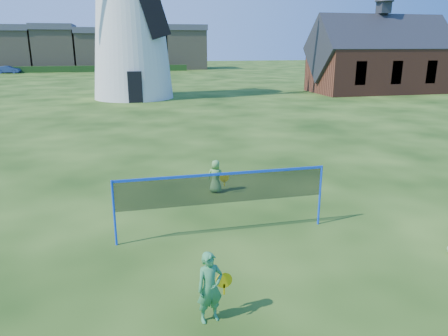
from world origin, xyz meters
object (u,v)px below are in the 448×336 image
car_right (8,70)px  player_girl (210,287)px  windmill (130,12)px  player_boy (216,176)px  chapel (378,60)px  badminton_net (223,189)px

car_right → player_girl: bearing=-158.0°
windmill → player_boy: bearing=-86.2°
windmill → chapel: size_ratio=1.63×
chapel → player_boy: chapel is taller
player_boy → chapel: bearing=-106.5°
player_girl → player_boy: 6.29m
badminton_net → player_girl: bearing=-106.8°
badminton_net → car_right: size_ratio=1.43×
player_girl → chapel: bearing=41.2°
player_girl → car_right: bearing=93.0°
badminton_net → player_girl: size_ratio=4.10×
chapel → car_right: 56.07m
player_girl → car_right: size_ratio=0.35×
chapel → badminton_net: chapel is taller
player_girl → car_right: player_girl is taller
chapel → car_right: chapel is taller
player_boy → car_right: size_ratio=0.29×
chapel → player_girl: chapel is taller
windmill → chapel: bearing=-1.7°
windmill → chapel: windmill is taller
badminton_net → car_right: bearing=106.8°
car_right → chapel: bearing=-126.0°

